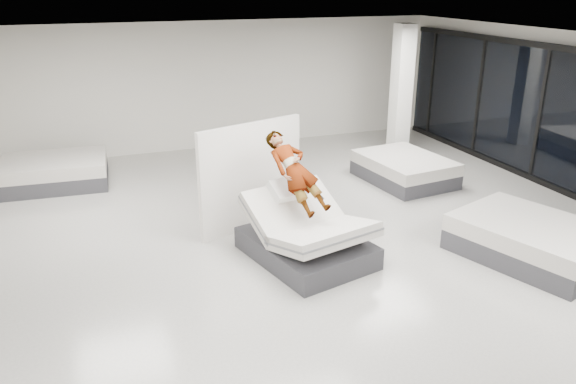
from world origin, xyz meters
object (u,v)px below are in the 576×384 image
object	(u,v)px
person	(295,183)
divider_panel	(251,176)
flat_bed_right_near	(530,240)
flat_bed_left_far	(55,172)
hero_bed	(306,236)
flat_bed_right_far	(404,169)
column	(401,93)
remote	(320,197)

from	to	relation	value
person	divider_panel	world-z (taller)	divider_panel
flat_bed_right_near	person	bearing A→B (deg)	156.19
divider_panel	person	bearing A→B (deg)	-91.06
person	flat_bed_left_far	bearing A→B (deg)	114.27
hero_bed	flat_bed_right_near	world-z (taller)	hero_bed
flat_bed_left_far	person	bearing A→B (deg)	-51.95
person	hero_bed	bearing A→B (deg)	-90.00
person	flat_bed_right_far	xyz separation A→B (m)	(3.44, 2.31, -0.90)
flat_bed_right_far	column	size ratio (longest dim) A/B	0.67
remote	flat_bed_right_far	distance (m)	4.14
hero_bed	flat_bed_right_near	bearing A→B (deg)	-19.83
flat_bed_right_far	flat_bed_right_near	size ratio (longest dim) A/B	0.84
flat_bed_left_far	column	distance (m)	8.05
divider_panel	flat_bed_right_near	xyz separation A→B (m)	(3.76, -2.65, -0.65)
column	remote	bearing A→B (deg)	-133.00
hero_bed	remote	xyz separation A→B (m)	(0.22, 0.01, 0.63)
remote	flat_bed_right_near	xyz separation A→B (m)	(3.10, -1.21, -0.71)
flat_bed_right_far	flat_bed_left_far	xyz separation A→B (m)	(-7.13, 2.40, 0.02)
hero_bed	divider_panel	bearing A→B (deg)	106.95
remote	column	world-z (taller)	column
remote	flat_bed_left_far	size ratio (longest dim) A/B	0.06
person	flat_bed_right_far	size ratio (longest dim) A/B	0.72
person	flat_bed_right_far	bearing A→B (deg)	20.14
flat_bed_right_near	flat_bed_right_far	bearing A→B (deg)	89.33
hero_bed	flat_bed_left_far	distance (m)	6.27
flat_bed_right_far	flat_bed_right_near	distance (m)	3.81
person	column	bearing A→B (deg)	29.10
flat_bed_left_far	column	world-z (taller)	column
flat_bed_right_far	column	distance (m)	2.22
remote	flat_bed_right_far	size ratio (longest dim) A/B	0.06
remote	flat_bed_right_near	distance (m)	3.40
person	flat_bed_right_near	bearing A→B (deg)	-37.59
hero_bed	person	size ratio (longest dim) A/B	1.46
column	flat_bed_right_near	bearing A→B (deg)	-98.64
flat_bed_left_far	column	bearing A→B (deg)	-5.74
remote	flat_bed_right_far	xyz separation A→B (m)	(3.14, 2.60, -0.73)
remote	person	bearing A→B (deg)	122.15
flat_bed_right_far	flat_bed_left_far	bearing A→B (deg)	161.39
flat_bed_right_near	flat_bed_left_far	bearing A→B (deg)	138.76
person	flat_bed_right_near	world-z (taller)	person
hero_bed	divider_panel	world-z (taller)	divider_panel
flat_bed_right_far	flat_bed_right_near	xyz separation A→B (m)	(-0.04, -3.81, 0.02)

